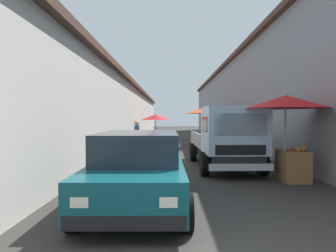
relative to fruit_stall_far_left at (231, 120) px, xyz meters
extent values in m
plane|color=#33302D|center=(2.03, 2.16, -1.66)|extent=(90.00, 90.00, 0.00)
cube|color=beige|center=(4.28, 9.01, 0.28)|extent=(49.50, 7.00, 3.89)
cube|color=#4C3328|center=(4.28, 9.01, 2.35)|extent=(49.80, 7.50, 0.24)
cube|color=gray|center=(4.28, -4.69, 1.15)|extent=(49.50, 7.00, 5.63)
cube|color=#4C3328|center=(4.28, -4.69, 4.09)|extent=(49.80, 7.50, 0.24)
cylinder|color=#9E9EA3|center=(0.00, 0.00, -0.64)|extent=(0.06, 0.06, 2.04)
cone|color=red|center=(0.00, 0.00, 0.16)|extent=(2.45, 2.45, 0.44)
sphere|color=#9E9EA3|center=(0.00, 0.00, 0.42)|extent=(0.07, 0.07, 0.07)
cube|color=#9E7547|center=(0.01, 0.02, -1.27)|extent=(0.70, 0.59, 0.78)
sphere|color=orange|center=(-0.14, 0.19, -0.78)|extent=(0.09, 0.09, 0.09)
sphere|color=orange|center=(-0.02, -0.18, -0.84)|extent=(0.09, 0.09, 0.09)
sphere|color=orange|center=(0.05, 0.05, -0.84)|extent=(0.09, 0.09, 0.09)
sphere|color=orange|center=(-0.13, -0.16, -0.84)|extent=(0.09, 0.09, 0.09)
cylinder|color=#9E9EA3|center=(-6.34, -0.16, -0.48)|extent=(0.06, 0.06, 2.36)
cone|color=red|center=(-6.34, -0.16, 0.52)|extent=(2.21, 2.21, 0.36)
sphere|color=#9E9EA3|center=(-6.34, -0.16, 0.74)|extent=(0.07, 0.07, 0.07)
cube|color=olive|center=(-6.31, -0.39, -1.24)|extent=(0.90, 0.68, 0.84)
sphere|color=orange|center=(-6.07, -0.43, -0.77)|extent=(0.09, 0.09, 0.09)
sphere|color=orange|center=(-6.56, -0.57, -0.72)|extent=(0.09, 0.09, 0.09)
sphere|color=orange|center=(-6.51, -0.45, -0.77)|extent=(0.09, 0.09, 0.09)
sphere|color=orange|center=(-6.47, -0.59, -0.77)|extent=(0.09, 0.09, 0.09)
cylinder|color=#9E9EA3|center=(7.60, 4.10, -0.66)|extent=(0.06, 0.06, 2.01)
cone|color=red|center=(7.60, 4.10, 0.14)|extent=(2.27, 2.27, 0.41)
sphere|color=#9E9EA3|center=(7.60, 4.10, 0.39)|extent=(0.07, 0.07, 0.07)
cube|color=olive|center=(7.36, 4.27, -1.30)|extent=(0.89, 0.63, 0.72)
sphere|color=orange|center=(7.33, 4.08, -0.84)|extent=(0.09, 0.09, 0.09)
sphere|color=orange|center=(7.33, 4.15, -0.90)|extent=(0.09, 0.09, 0.09)
sphere|color=orange|center=(7.06, 4.42, -0.90)|extent=(0.09, 0.09, 0.09)
sphere|color=orange|center=(7.38, 4.46, -0.90)|extent=(0.09, 0.09, 0.09)
sphere|color=orange|center=(7.18, 4.06, -0.90)|extent=(0.09, 0.09, 0.09)
cylinder|color=#9E9EA3|center=(3.52, 0.88, -0.49)|extent=(0.06, 0.06, 2.35)
cone|color=#D84C14|center=(3.52, 0.88, 0.53)|extent=(2.47, 2.47, 0.32)
sphere|color=#9E9EA3|center=(3.52, 0.88, 0.73)|extent=(0.07, 0.07, 0.07)
cube|color=brown|center=(3.70, 0.80, -1.30)|extent=(0.98, 0.59, 0.73)
sphere|color=orange|center=(3.51, 0.94, -0.89)|extent=(0.09, 0.09, 0.09)
sphere|color=orange|center=(3.80, 0.93, -0.84)|extent=(0.09, 0.09, 0.09)
sphere|color=orange|center=(3.83, 0.65, -0.89)|extent=(0.09, 0.09, 0.09)
sphere|color=orange|center=(3.67, 0.98, -0.89)|extent=(0.09, 0.09, 0.09)
sphere|color=orange|center=(3.47, 0.70, -0.89)|extent=(0.09, 0.09, 0.09)
cube|color=#0F4C56|center=(-8.62, 3.61, -1.09)|extent=(3.92, 1.76, 0.64)
cube|color=#19232D|center=(-8.47, 3.62, -0.49)|extent=(2.36, 1.54, 0.56)
cube|color=black|center=(-10.53, 3.59, -1.31)|extent=(0.12, 1.65, 0.20)
cube|color=silver|center=(-10.55, 3.01, -1.03)|extent=(0.06, 0.24, 0.14)
cube|color=silver|center=(-10.56, 4.18, -1.03)|extent=(0.06, 0.24, 0.14)
cylinder|color=black|center=(-9.94, 2.74, -1.36)|extent=(0.60, 0.21, 0.60)
cylinder|color=black|center=(-9.96, 4.46, -1.36)|extent=(0.60, 0.21, 0.60)
cylinder|color=black|center=(-7.29, 2.77, -1.36)|extent=(0.60, 0.21, 0.60)
cylinder|color=black|center=(-7.31, 4.49, -1.36)|extent=(0.60, 0.21, 0.60)
cube|color=black|center=(-3.97, 1.15, -1.16)|extent=(4.85, 1.64, 0.36)
cube|color=#ADC6E0|center=(-5.60, 1.09, -0.28)|extent=(1.60, 1.80, 1.40)
cube|color=#19232D|center=(-6.34, 1.06, -0.11)|extent=(0.11, 1.47, 0.63)
cube|color=#19232D|center=(-5.60, 1.09, -0.11)|extent=(1.11, 1.81, 0.45)
cube|color=black|center=(-6.35, 1.06, -0.80)|extent=(0.11, 1.40, 0.28)
cube|color=silver|center=(-6.43, 1.06, -1.26)|extent=(0.18, 1.75, 0.18)
cube|color=gray|center=(-3.12, 0.36, -0.73)|extent=(3.16, 0.18, 0.50)
cube|color=gray|center=(-3.18, 2.00, -0.73)|extent=(3.16, 0.18, 0.50)
cube|color=gray|center=(-1.60, 1.24, -0.73)|extent=(0.12, 1.65, 0.50)
cylinder|color=black|center=(-5.57, 0.22, -1.30)|extent=(0.73, 0.25, 0.72)
cylinder|color=black|center=(-5.63, 1.96, -1.30)|extent=(0.73, 0.25, 0.72)
cylinder|color=black|center=(-2.50, 0.33, -1.30)|extent=(0.73, 0.25, 0.72)
cylinder|color=black|center=(-2.56, 2.08, -1.30)|extent=(0.73, 0.25, 0.72)
cylinder|color=#232328|center=(-1.09, 4.52, -1.26)|extent=(0.14, 0.14, 0.80)
cylinder|color=#232328|center=(-1.25, 4.50, -1.26)|extent=(0.14, 0.14, 0.80)
cube|color=#33518C|center=(-1.17, 4.51, -0.56)|extent=(0.49, 0.27, 0.60)
sphere|color=tan|center=(-1.17, 4.51, -0.15)|extent=(0.22, 0.22, 0.22)
cylinder|color=#33518C|center=(-0.89, 4.55, -0.53)|extent=(0.08, 0.08, 0.54)
cylinder|color=#33518C|center=(-1.45, 4.47, -0.53)|extent=(0.08, 0.08, 0.54)
cylinder|color=black|center=(3.52, 3.95, -1.44)|extent=(0.45, 0.20, 0.44)
cylinder|color=black|center=(2.31, 3.63, -1.44)|extent=(0.45, 0.22, 0.44)
cube|color=#3359A5|center=(2.86, 3.78, -1.39)|extent=(0.94, 0.50, 0.08)
ellipsoid|color=black|center=(2.57, 3.70, -1.02)|extent=(0.61, 0.39, 0.20)
cube|color=#3359A5|center=(3.47, 3.93, -0.99)|extent=(0.22, 0.34, 0.56)
cylinder|color=silver|center=(3.40, 3.92, -0.89)|extent=(0.28, 0.13, 0.68)
cylinder|color=black|center=(3.32, 3.90, -0.54)|extent=(0.54, 0.17, 0.04)
camera|label=1|loc=(-14.38, 2.98, 0.08)|focal=31.39mm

